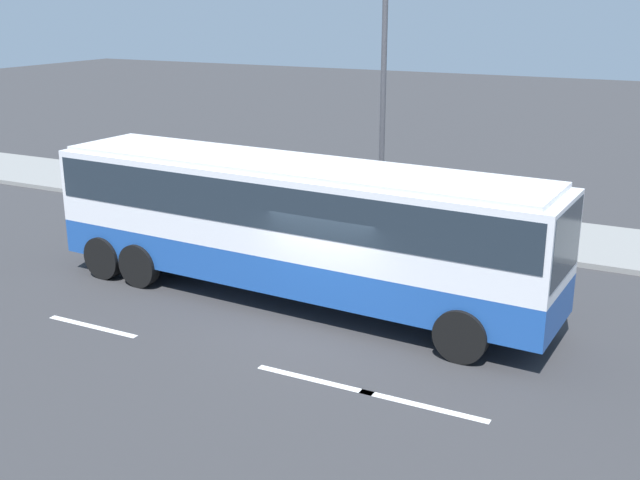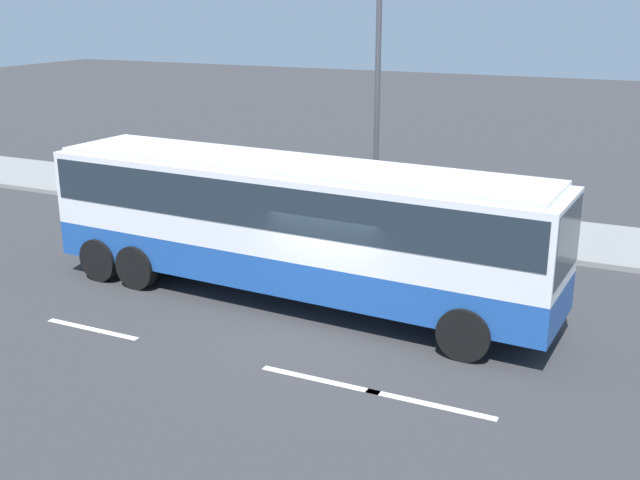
{
  "view_description": "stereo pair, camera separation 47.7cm",
  "coord_description": "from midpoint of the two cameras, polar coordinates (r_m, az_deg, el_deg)",
  "views": [
    {
      "loc": [
        6.91,
        -14.06,
        6.81
      ],
      "look_at": [
        -0.59,
        0.72,
        1.63
      ],
      "focal_mm": 43.16,
      "sensor_mm": 36.0,
      "label": 1
    },
    {
      "loc": [
        6.48,
        -14.27,
        6.81
      ],
      "look_at": [
        -0.59,
        0.72,
        1.63
      ],
      "focal_mm": 43.16,
      "sensor_mm": 36.0,
      "label": 2
    }
  ],
  "objects": [
    {
      "name": "sidewalk_curb",
      "position": [
        24.4,
        9.91,
        1.07
      ],
      "size": [
        80.0,
        4.0,
        0.15
      ],
      "primitive_type": "cube",
      "color": "gray",
      "rests_on": "ground_plane"
    },
    {
      "name": "pedestrian_near_curb",
      "position": [
        23.49,
        10.02,
        3.15
      ],
      "size": [
        0.32,
        0.32,
        1.73
      ],
      "rotation": [
        0.0,
        0.0,
        0.9
      ],
      "color": "#38334C",
      "rests_on": "sidewalk_curb"
    },
    {
      "name": "ground_plane",
      "position": [
        17.09,
        1.48,
        -6.14
      ],
      "size": [
        120.0,
        120.0,
        0.0
      ],
      "primitive_type": "plane",
      "color": "#333335"
    },
    {
      "name": "coach_bus",
      "position": [
        17.7,
        -1.28,
        1.8
      ],
      "size": [
        12.46,
        3.18,
        3.32
      ],
      "rotation": [
        0.0,
        0.0,
        -0.05
      ],
      "color": "#1E4C9E",
      "rests_on": "ground_plane"
    },
    {
      "name": "lane_centreline",
      "position": [
        16.85,
        -12.98,
        -6.95
      ],
      "size": [
        27.89,
        0.16,
        0.01
      ],
      "color": "white",
      "rests_on": "ground_plane"
    },
    {
      "name": "street_lamp",
      "position": [
        22.36,
        5.74,
        10.74
      ],
      "size": [
        1.75,
        0.24,
        7.19
      ],
      "color": "#47474C",
      "rests_on": "sidewalk_curb"
    }
  ]
}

